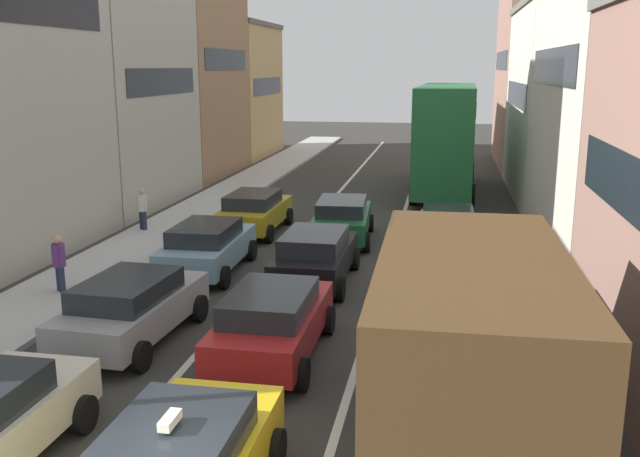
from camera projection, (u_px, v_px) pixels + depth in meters
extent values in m
cube|color=#BBBBBB|center=(192.00, 215.00, 28.26)|extent=(2.60, 64.00, 0.14)
cube|color=silver|center=(314.00, 221.00, 27.41)|extent=(0.16, 60.00, 0.01)
cube|color=silver|center=(401.00, 224.00, 26.83)|extent=(0.16, 60.00, 0.01)
cube|color=black|center=(41.00, 6.00, 20.35)|extent=(0.02, 7.04, 1.10)
cube|color=#B2ADA3|center=(87.00, 93.00, 30.02)|extent=(7.00, 8.70, 9.63)
cube|color=black|center=(163.00, 82.00, 29.31)|extent=(0.02, 7.04, 1.10)
cube|color=#9E7556|center=(165.00, 71.00, 38.26)|extent=(7.00, 8.70, 11.40)
cube|color=black|center=(227.00, 60.00, 37.52)|extent=(0.02, 7.04, 1.10)
cube|color=tan|center=(217.00, 92.00, 47.03)|extent=(7.00, 8.70, 8.44)
cube|color=black|center=(268.00, 86.00, 46.33)|extent=(0.02, 7.04, 1.10)
cube|color=#66605B|center=(215.00, 25.00, 46.04)|extent=(7.20, 8.70, 0.30)
cube|color=#936B5B|center=(561.00, 70.00, 41.86)|extent=(7.00, 10.90, 11.38)
cube|color=black|center=(501.00, 61.00, 42.34)|extent=(0.02, 8.80, 1.10)
cube|color=beige|center=(596.00, 104.00, 31.64)|extent=(7.00, 10.90, 8.48)
cube|color=black|center=(516.00, 94.00, 32.15)|extent=(0.02, 8.80, 1.10)
cube|color=#66605B|center=(605.00, 3.00, 30.65)|extent=(7.20, 10.90, 0.30)
cube|color=black|center=(552.00, 66.00, 21.32)|extent=(0.02, 8.80, 1.10)
cube|color=black|center=(639.00, 194.00, 11.23)|extent=(0.02, 8.80, 1.10)
cube|color=navy|center=(459.00, 315.00, 12.95)|extent=(2.44, 2.44, 1.90)
cube|color=black|center=(458.00, 276.00, 14.03)|extent=(2.02, 0.06, 0.70)
cube|color=#51381E|center=(469.00, 359.00, 9.16)|extent=(2.48, 5.48, 2.80)
cube|color=white|center=(377.00, 333.00, 9.29)|extent=(0.09, 4.48, 0.90)
cylinder|color=black|center=(393.00, 357.00, 13.43)|extent=(0.31, 0.96, 0.96)
cylinder|color=black|center=(522.00, 365.00, 13.05)|extent=(0.31, 0.96, 0.96)
cube|color=#1E2328|center=(171.00, 447.00, 8.83)|extent=(1.60, 2.42, 0.52)
cube|color=#F2EACC|center=(170.00, 420.00, 8.74)|extent=(0.16, 0.44, 0.12)
cylinder|color=black|center=(159.00, 438.00, 10.79)|extent=(0.22, 0.64, 0.64)
cylinder|color=black|center=(275.00, 450.00, 10.46)|extent=(0.22, 0.64, 0.64)
cylinder|color=black|center=(84.00, 414.00, 11.53)|extent=(0.23, 0.64, 0.64)
cube|color=#A51E1E|center=(273.00, 326.00, 14.50)|extent=(1.82, 4.31, 0.70)
cube|color=#1E2328|center=(270.00, 303.00, 14.18)|extent=(1.60, 2.42, 0.52)
cylinder|color=black|center=(250.00, 315.00, 16.14)|extent=(0.22, 0.64, 0.64)
cylinder|color=black|center=(329.00, 320.00, 15.82)|extent=(0.22, 0.64, 0.64)
cylinder|color=black|center=(207.00, 367.00, 13.34)|extent=(0.22, 0.64, 0.64)
cylinder|color=black|center=(302.00, 375.00, 13.02)|extent=(0.22, 0.64, 0.64)
cube|color=gray|center=(133.00, 312.00, 15.33)|extent=(2.04, 4.39, 0.70)
cube|color=#1E2328|center=(127.00, 290.00, 15.02)|extent=(1.72, 2.49, 0.52)
cylinder|color=black|center=(129.00, 302.00, 17.01)|extent=(0.26, 0.65, 0.64)
cylinder|color=black|center=(199.00, 308.00, 16.59)|extent=(0.26, 0.65, 0.64)
cylinder|color=black|center=(58.00, 348.00, 14.24)|extent=(0.26, 0.65, 0.64)
cylinder|color=black|center=(141.00, 357.00, 13.82)|extent=(0.26, 0.65, 0.64)
cube|color=black|center=(316.00, 259.00, 19.50)|extent=(1.82, 4.31, 0.70)
cube|color=#1E2328|center=(314.00, 242.00, 19.18)|extent=(1.60, 2.42, 0.52)
cylinder|color=black|center=(295.00, 256.00, 21.14)|extent=(0.22, 0.64, 0.64)
cylinder|color=black|center=(355.00, 259.00, 20.81)|extent=(0.22, 0.64, 0.64)
cylinder|color=black|center=(271.00, 285.00, 18.34)|extent=(0.22, 0.64, 0.64)
cylinder|color=black|center=(340.00, 289.00, 18.01)|extent=(0.22, 0.64, 0.64)
cube|color=#759EB7|center=(208.00, 250.00, 20.50)|extent=(1.87, 4.33, 0.70)
cube|color=#1E2328|center=(205.00, 233.00, 20.18)|extent=(1.62, 2.43, 0.52)
cylinder|color=black|center=(195.00, 248.00, 22.12)|extent=(0.23, 0.64, 0.64)
cylinder|color=black|center=(251.00, 250.00, 21.83)|extent=(0.23, 0.64, 0.64)
cylinder|color=black|center=(160.00, 274.00, 19.31)|extent=(0.23, 0.64, 0.64)
cylinder|color=black|center=(224.00, 277.00, 19.02)|extent=(0.23, 0.64, 0.64)
cube|color=#19592D|center=(342.00, 222.00, 24.23)|extent=(2.07, 4.41, 0.70)
cube|color=#1E2328|center=(342.00, 207.00, 23.91)|extent=(1.74, 2.51, 0.52)
cylinder|color=black|center=(321.00, 222.00, 25.83)|extent=(0.26, 0.65, 0.64)
cylinder|color=black|center=(370.00, 223.00, 25.62)|extent=(0.26, 0.65, 0.64)
cylinder|color=black|center=(311.00, 241.00, 23.00)|extent=(0.26, 0.65, 0.64)
cylinder|color=black|center=(366.00, 242.00, 22.79)|extent=(0.26, 0.65, 0.64)
cube|color=#B29319|center=(255.00, 214.00, 25.47)|extent=(1.84, 4.32, 0.70)
cube|color=#1E2328|center=(253.00, 200.00, 25.15)|extent=(1.61, 2.42, 0.52)
cylinder|color=black|center=(242.00, 214.00, 27.11)|extent=(0.23, 0.64, 0.64)
cylinder|color=black|center=(289.00, 216.00, 26.78)|extent=(0.23, 0.64, 0.64)
cylinder|color=black|center=(218.00, 231.00, 24.32)|extent=(0.23, 0.64, 0.64)
cylinder|color=black|center=(269.00, 234.00, 23.98)|extent=(0.23, 0.64, 0.64)
cube|color=#194C8C|center=(449.00, 288.00, 16.96)|extent=(1.88, 4.33, 0.70)
cube|color=#1E2328|center=(450.00, 268.00, 16.64)|extent=(1.63, 2.44, 0.52)
cylinder|color=black|center=(412.00, 282.00, 18.59)|extent=(0.23, 0.64, 0.64)
cylinder|color=black|center=(483.00, 286.00, 18.30)|extent=(0.23, 0.64, 0.64)
cylinder|color=black|center=(408.00, 321.00, 15.78)|extent=(0.23, 0.64, 0.64)
cylinder|color=black|center=(491.00, 325.00, 15.49)|extent=(0.23, 0.64, 0.64)
cube|color=silver|center=(447.00, 234.00, 22.49)|extent=(1.82, 4.31, 0.70)
cube|color=#1E2328|center=(448.00, 218.00, 22.17)|extent=(1.60, 2.42, 0.52)
cylinder|color=black|center=(419.00, 233.00, 24.12)|extent=(0.22, 0.64, 0.64)
cylinder|color=black|center=(474.00, 235.00, 23.81)|extent=(0.22, 0.64, 0.64)
cylinder|color=black|center=(416.00, 255.00, 21.32)|extent=(0.22, 0.64, 0.64)
cylinder|color=black|center=(478.00, 257.00, 21.01)|extent=(0.22, 0.64, 0.64)
cube|color=#1E6033|center=(445.00, 158.00, 33.10)|extent=(2.78, 10.56, 2.40)
cube|color=black|center=(446.00, 150.00, 33.01)|extent=(2.80, 9.93, 0.70)
cube|color=#1E6033|center=(447.00, 109.00, 32.58)|extent=(2.78, 10.56, 2.16)
cube|color=black|center=(448.00, 104.00, 32.53)|extent=(2.80, 9.93, 0.64)
cylinder|color=black|center=(423.00, 171.00, 37.22)|extent=(0.33, 1.01, 1.00)
cylinder|color=black|center=(471.00, 172.00, 36.72)|extent=(0.33, 1.01, 1.00)
cylinder|color=black|center=(413.00, 193.00, 30.61)|extent=(0.33, 1.01, 1.00)
cylinder|color=black|center=(471.00, 195.00, 30.12)|extent=(0.33, 1.01, 1.00)
cylinder|color=#262D47|center=(62.00, 282.00, 18.31)|extent=(0.16, 0.16, 0.82)
cylinder|color=#262D47|center=(60.00, 280.00, 18.44)|extent=(0.16, 0.16, 0.82)
cylinder|color=#66337F|center=(59.00, 255.00, 18.21)|extent=(0.34, 0.34, 0.60)
sphere|color=tan|center=(57.00, 240.00, 18.12)|extent=(0.24, 0.24, 0.24)
cylinder|color=#66337F|center=(62.00, 256.00, 18.04)|extent=(0.10, 0.10, 0.55)
cylinder|color=#66337F|center=(55.00, 252.00, 18.37)|extent=(0.10, 0.10, 0.55)
cylinder|color=#262D47|center=(145.00, 223.00, 25.29)|extent=(0.16, 0.16, 0.82)
cylinder|color=#262D47|center=(142.00, 222.00, 25.40)|extent=(0.16, 0.16, 0.82)
cylinder|color=silver|center=(142.00, 203.00, 25.19)|extent=(0.34, 0.34, 0.60)
sphere|color=tan|center=(141.00, 191.00, 25.09)|extent=(0.24, 0.24, 0.24)
cylinder|color=silver|center=(146.00, 203.00, 25.04)|extent=(0.10, 0.10, 0.55)
cylinder|color=silver|center=(138.00, 201.00, 25.32)|extent=(0.10, 0.10, 0.55)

